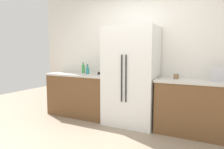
# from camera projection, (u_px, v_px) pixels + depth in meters

# --- Properties ---
(kitchen_back_panel) EXTENTS (4.86, 0.10, 2.85)m
(kitchen_back_panel) POSITION_uv_depth(u_px,v_px,m) (144.00, 49.00, 3.97)
(kitchen_back_panel) COLOR silver
(kitchen_back_panel) RESTS_ON ground_plane
(counter_left) EXTENTS (1.38, 0.60, 0.91)m
(counter_left) POSITION_uv_depth(u_px,v_px,m) (80.00, 94.00, 4.36)
(counter_left) COLOR brown
(counter_left) RESTS_ON ground_plane
(counter_right) EXTENTS (1.57, 0.60, 0.91)m
(counter_right) POSITION_uv_depth(u_px,v_px,m) (205.00, 109.00, 3.25)
(counter_right) COLOR brown
(counter_right) RESTS_ON ground_plane
(refrigerator) EXTENTS (0.96, 0.64, 1.82)m
(refrigerator) POSITION_uv_depth(u_px,v_px,m) (131.00, 77.00, 3.75)
(refrigerator) COLOR white
(refrigerator) RESTS_ON ground_plane
(toaster) EXTENTS (0.27, 0.17, 0.21)m
(toaster) POSITION_uv_depth(u_px,v_px,m) (221.00, 75.00, 3.11)
(toaster) COLOR silver
(toaster) RESTS_ON counter_right
(bottle_a) EXTENTS (0.07, 0.07, 0.20)m
(bottle_a) POSITION_uv_depth(u_px,v_px,m) (87.00, 70.00, 4.22)
(bottle_a) COLOR teal
(bottle_a) RESTS_ON counter_left
(bottle_b) EXTENTS (0.06, 0.06, 0.24)m
(bottle_b) POSITION_uv_depth(u_px,v_px,m) (83.00, 69.00, 4.43)
(bottle_b) COLOR green
(bottle_b) RESTS_ON counter_left
(cup_b) EXTENTS (0.09, 0.09, 0.09)m
(cup_b) POSITION_uv_depth(u_px,v_px,m) (176.00, 76.00, 3.43)
(cup_b) COLOR brown
(cup_b) RESTS_ON counter_right
(bowl_a) EXTENTS (0.17, 0.17, 0.05)m
(bowl_a) POSITION_uv_depth(u_px,v_px,m) (102.00, 73.00, 4.18)
(bowl_a) COLOR black
(bowl_a) RESTS_ON counter_left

